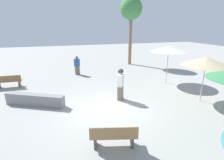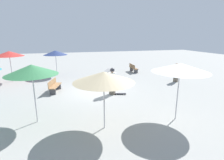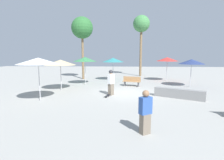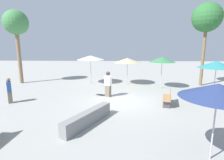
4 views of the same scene
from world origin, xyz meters
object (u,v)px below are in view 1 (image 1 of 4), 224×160
Objects in this scene: palm_tree_far_back at (131,10)px; bench_far at (114,136)px; skateboard at (121,95)px; concrete_ledge at (35,100)px; shade_umbrella_tan at (206,61)px; bench_near at (9,81)px; bystander_watching at (77,65)px; skater_main at (121,83)px; shade_umbrella_white at (169,49)px.

bench_far is at bearing 154.67° from palm_tree_far_back.
skateboard is at bearing 81.90° from bench_far.
bench_far is at bearing -146.57° from concrete_ledge.
skateboard is 0.28× the size of concrete_ledge.
shade_umbrella_tan is (-1.98, -3.91, 2.15)m from skateboard.
concrete_ledge is at bearing -59.22° from bench_near.
bystander_watching is at bearing 23.46° from bench_near.
bystander_watching is (9.73, 0.04, 0.36)m from bench_far.
bench_far is 14.48m from palm_tree_far_back.
shade_umbrella_tan is (-1.51, -4.12, 1.25)m from skater_main.
palm_tree_far_back is at bearing 0.03° from shade_umbrella_white.
bench_near is 9.20m from bench_far.
bench_near is at bearing 90.20° from skater_main.
skateboard is 4.68m from concrete_ledge.
skateboard is at bearing 63.10° from shade_umbrella_tan.
bench_near is 0.65× the size of shade_umbrella_tan.
shade_umbrella_white reaches higher than bench_near.
bench_far is (-4.34, -2.86, 0.12)m from concrete_ledge.
skater_main reaches higher than skateboard.
skateboard is 7.56m from bench_near.
skateboard is at bearing 76.22° from bystander_watching.
concrete_ledge is 5.20m from bench_far.
bench_near is at bearing 77.11° from skateboard.
skateboard is 0.12× the size of palm_tree_far_back.
bench_far is 6.38m from shade_umbrella_tan.
shade_umbrella_tan reaches higher than skater_main.
shade_umbrella_tan is 0.37× the size of palm_tree_far_back.
shade_umbrella_tan reaches higher than bench_far.
bench_near is at bearing 61.76° from shade_umbrella_tan.
bench_far is 0.63× the size of shade_umbrella_white.
concrete_ledge is 1.79× the size of bench_far.
skater_main is at bearing -98.02° from concrete_ledge.
bench_far is at bearing 58.02° from bystander_watching.
bench_near is 0.24× the size of palm_tree_far_back.
shade_umbrella_white is (1.41, -4.01, 2.38)m from skateboard.
bench_far is 1.05× the size of bystander_watching.
skater_main is at bearing -30.98° from bench_near.
concrete_ledge is at bearing 98.17° from shade_umbrella_white.
bystander_watching is (5.55, 1.85, 0.73)m from skateboard.
palm_tree_far_back is at bearing -47.52° from concrete_ledge.
shade_umbrella_white is at bearing -81.83° from concrete_ledge.
concrete_ledge is 1.13× the size of shade_umbrella_white.
palm_tree_far_back reaches higher than concrete_ledge.
shade_umbrella_tan is at bearing -26.36° from bench_near.
bystander_watching is (4.14, 5.86, -1.65)m from shade_umbrella_white.
skateboard is at bearing 9.61° from skater_main.
bystander_watching is at bearing 34.57° from skateboard.
bench_far is 8.31m from shade_umbrella_white.
palm_tree_far_back is 7.90m from bystander_watching.
bystander_watching is (7.53, 5.76, -1.42)m from shade_umbrella_tan.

